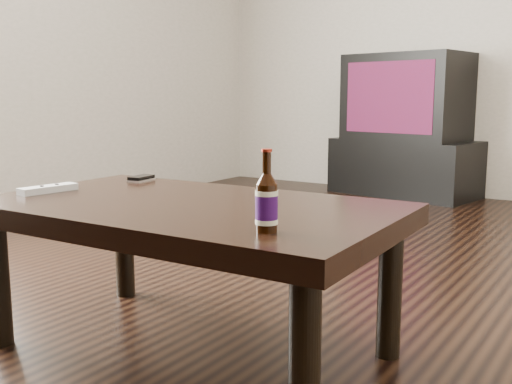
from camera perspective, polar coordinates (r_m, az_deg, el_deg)
The scene contains 7 objects.
floor at distance 2.20m, azimuth 7.20°, elevation -12.25°, with size 5.00×6.00×0.01m, color black.
tv_stand at distance 4.97m, azimuth 13.94°, elevation 2.29°, with size 1.11×0.56×0.45m, color black.
tv at distance 4.93m, azimuth 14.18°, elevation 8.75°, with size 0.98×0.70×0.67m.
coffee_table at distance 1.84m, azimuth -6.50°, elevation -2.91°, with size 1.29×0.78×0.47m.
beer_bottle at distance 1.42m, azimuth 1.01°, elevation -1.06°, with size 0.06×0.06×0.20m.
phone at distance 2.32m, azimuth -10.87°, elevation 1.28°, with size 0.07×0.12×0.02m.
remote at distance 2.13m, azimuth -19.19°, elevation 0.28°, with size 0.08×0.20×0.02m.
Camera 1 is at (0.90, -1.84, 0.80)m, focal length 42.00 mm.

